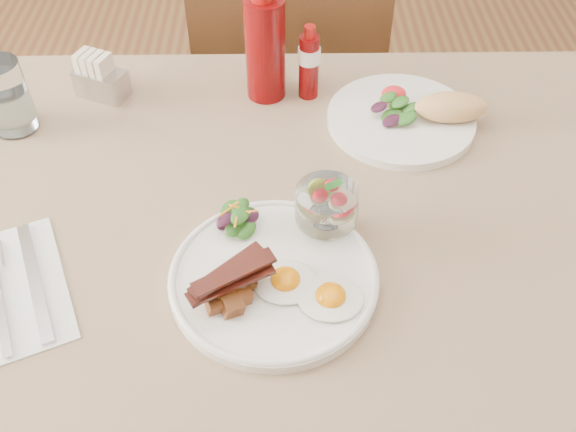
# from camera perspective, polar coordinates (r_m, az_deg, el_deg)

# --- Properties ---
(table) EXTENTS (1.33, 0.88, 0.75)m
(table) POSITION_cam_1_polar(r_m,az_deg,el_deg) (1.01, 0.67, -3.53)
(table) COLOR #4E2F18
(table) RESTS_ON ground
(chair_far) EXTENTS (0.42, 0.42, 0.93)m
(chair_far) POSITION_cam_1_polar(r_m,az_deg,el_deg) (1.60, 0.07, 11.59)
(chair_far) COLOR #4E2F18
(chair_far) RESTS_ON ground
(main_plate) EXTENTS (0.28, 0.28, 0.02)m
(main_plate) POSITION_cam_1_polar(r_m,az_deg,el_deg) (0.86, -1.28, -5.58)
(main_plate) COLOR white
(main_plate) RESTS_ON table
(fried_eggs) EXTENTS (0.16, 0.12, 0.02)m
(fried_eggs) POSITION_cam_1_polar(r_m,az_deg,el_deg) (0.83, 1.77, -6.48)
(fried_eggs) COLOR white
(fried_eggs) RESTS_ON main_plate
(bacon_potato_pile) EXTENTS (0.12, 0.09, 0.05)m
(bacon_potato_pile) POSITION_cam_1_polar(r_m,az_deg,el_deg) (0.81, -5.17, -6.23)
(bacon_potato_pile) COLOR brown
(bacon_potato_pile) RESTS_ON main_plate
(side_salad) EXTENTS (0.07, 0.07, 0.04)m
(side_salad) POSITION_cam_1_polar(r_m,az_deg,el_deg) (0.90, -4.44, -0.31)
(side_salad) COLOR #174913
(side_salad) RESTS_ON main_plate
(fruit_cup) EXTENTS (0.09, 0.09, 0.09)m
(fruit_cup) POSITION_cam_1_polar(r_m,az_deg,el_deg) (0.87, 3.46, 0.99)
(fruit_cup) COLOR white
(fruit_cup) RESTS_ON main_plate
(second_plate) EXTENTS (0.27, 0.25, 0.06)m
(second_plate) POSITION_cam_1_polar(r_m,az_deg,el_deg) (1.12, 11.03, 8.80)
(second_plate) COLOR white
(second_plate) RESTS_ON table
(ketchup_bottle) EXTENTS (0.09, 0.09, 0.20)m
(ketchup_bottle) POSITION_cam_1_polar(r_m,az_deg,el_deg) (1.13, -2.04, 14.79)
(ketchup_bottle) COLOR #5F0506
(ketchup_bottle) RESTS_ON table
(hot_sauce_bottle) EXTENTS (0.05, 0.05, 0.14)m
(hot_sauce_bottle) POSITION_cam_1_polar(r_m,az_deg,el_deg) (1.14, 1.88, 13.44)
(hot_sauce_bottle) COLOR #5F0506
(hot_sauce_bottle) RESTS_ON table
(sugar_caddy) EXTENTS (0.10, 0.08, 0.08)m
(sugar_caddy) POSITION_cam_1_polar(r_m,az_deg,el_deg) (1.21, -16.41, 11.65)
(sugar_caddy) COLOR silver
(sugar_caddy) RESTS_ON table
(water_glass) EXTENTS (0.07, 0.07, 0.12)m
(water_glass) POSITION_cam_1_polar(r_m,az_deg,el_deg) (1.16, -23.63, 9.38)
(water_glass) COLOR white
(water_glass) RESTS_ON table
(napkin_cutlery) EXTENTS (0.20, 0.26, 0.01)m
(napkin_cutlery) POSITION_cam_1_polar(r_m,az_deg,el_deg) (0.93, -22.91, -5.88)
(napkin_cutlery) COLOR white
(napkin_cutlery) RESTS_ON table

